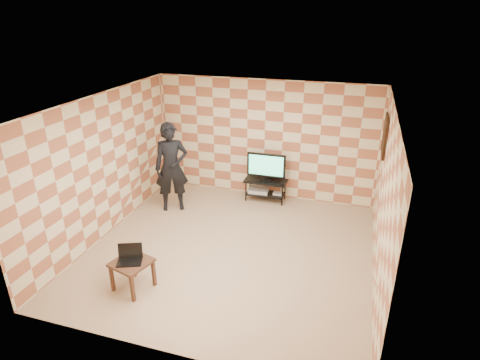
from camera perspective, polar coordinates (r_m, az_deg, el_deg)
name	(u,v)px	position (r m, az deg, el deg)	size (l,w,h in m)	color
floor	(230,250)	(7.48, -1.37, -9.87)	(5.00, 5.00, 0.00)	tan
wall_back	(265,140)	(9.09, 3.53, 5.74)	(5.00, 0.02, 2.70)	beige
wall_front	(162,266)	(4.83, -11.07, -11.94)	(5.00, 0.02, 2.70)	beige
wall_left	(103,167)	(7.93, -18.88, 1.78)	(0.02, 5.00, 2.70)	beige
wall_right	(384,202)	(6.56, 19.77, -2.95)	(0.02, 5.00, 2.70)	beige
ceiling	(229,104)	(6.41, -1.60, 10.72)	(5.00, 5.00, 0.02)	white
wall_art	(385,136)	(7.79, 19.91, 5.95)	(0.04, 0.72, 0.72)	black
tv_stand	(266,186)	(9.13, 3.68, -0.80)	(0.95, 0.43, 0.50)	black
tv	(266,166)	(8.94, 3.75, 2.02)	(0.87, 0.17, 0.63)	black
dvd_player	(259,190)	(9.25, 2.68, -1.49)	(0.45, 0.32, 0.08)	silver
game_console	(278,194)	(9.17, 5.38, -1.93)	(0.20, 0.15, 0.05)	silver
side_table	(132,266)	(6.57, -15.12, -11.75)	(0.67, 0.67, 0.50)	#382516
laptop	(130,258)	(6.52, -15.39, -10.59)	(0.45, 0.41, 0.25)	black
person	(171,167)	(8.63, -9.72, 1.77)	(0.71, 0.46, 1.94)	black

